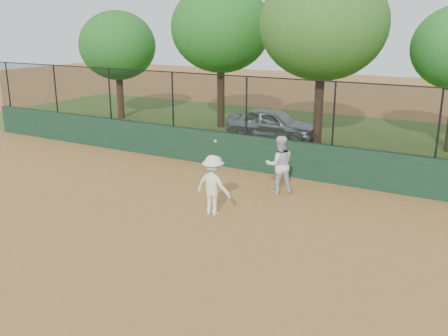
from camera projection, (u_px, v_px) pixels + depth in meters
The scene contains 10 objects.
ground at pixel (150, 233), 12.01m from camera, with size 80.00×80.00×0.00m, color #A96F36.
back_wall at pixel (259, 154), 16.84m from camera, with size 26.00×0.20×1.20m, color #1B3D26.
grass_strip at pixel (318, 137), 22.02m from camera, with size 36.00×12.00×0.01m, color #37561B.
parked_car at pixel (273, 124), 21.41m from camera, with size 1.60×3.98×1.36m, color #A1A7AB.
player_second at pixel (280, 165), 14.67m from camera, with size 0.84×0.65×1.73m, color silver.
player_main at pixel (213, 185), 13.02m from camera, with size 1.08×0.77×2.13m.
fence_assembly at pixel (259, 106), 16.40m from camera, with size 26.00×0.06×2.00m.
tree_0 at pixel (117, 46), 25.39m from camera, with size 4.03×3.66×5.49m.
tree_1 at pixel (221, 28), 22.87m from camera, with size 4.72×4.29×6.67m.
tree_2 at pixel (323, 24), 19.11m from camera, with size 5.00×4.55×6.98m.
Camera 1 is at (7.02, -8.75, 4.89)m, focal length 40.00 mm.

